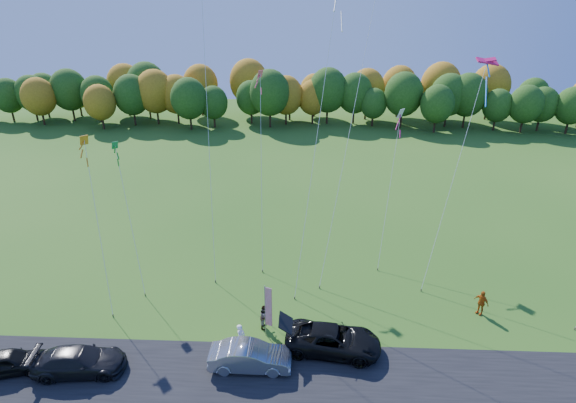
{
  "coord_description": "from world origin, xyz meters",
  "views": [
    {
      "loc": [
        1.29,
        -23.8,
        20.16
      ],
      "look_at": [
        0.0,
        6.0,
        7.0
      ],
      "focal_mm": 28.0,
      "sensor_mm": 36.0,
      "label": 1
    }
  ],
  "objects_px": {
    "black_suv": "(333,340)",
    "silver_sedan": "(250,357)",
    "person_east": "(481,302)",
    "feather_flag": "(268,306)"
  },
  "relations": [
    {
      "from": "feather_flag",
      "to": "person_east",
      "type": "bearing_deg",
      "value": 11.39
    },
    {
      "from": "black_suv",
      "to": "silver_sedan",
      "type": "distance_m",
      "value": 5.31
    },
    {
      "from": "silver_sedan",
      "to": "person_east",
      "type": "relative_size",
      "value": 2.62
    },
    {
      "from": "silver_sedan",
      "to": "feather_flag",
      "type": "xyz_separation_m",
      "value": [
        0.84,
        2.85,
        1.56
      ]
    },
    {
      "from": "silver_sedan",
      "to": "feather_flag",
      "type": "bearing_deg",
      "value": -16.59
    },
    {
      "from": "person_east",
      "to": "feather_flag",
      "type": "bearing_deg",
      "value": -116.8
    },
    {
      "from": "silver_sedan",
      "to": "person_east",
      "type": "bearing_deg",
      "value": -69.65
    },
    {
      "from": "black_suv",
      "to": "feather_flag",
      "type": "relative_size",
      "value": 1.54
    },
    {
      "from": "person_east",
      "to": "feather_flag",
      "type": "height_order",
      "value": "feather_flag"
    },
    {
      "from": "black_suv",
      "to": "person_east",
      "type": "height_order",
      "value": "person_east"
    }
  ]
}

